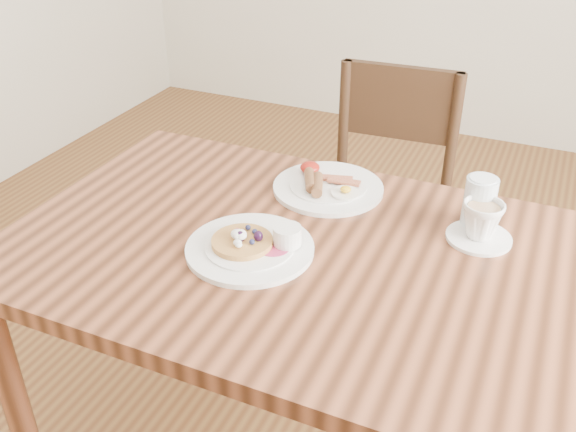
# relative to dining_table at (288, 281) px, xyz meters

# --- Properties ---
(dining_table) EXTENTS (1.20, 0.80, 0.75)m
(dining_table) POSITION_rel_dining_table_xyz_m (0.00, 0.00, 0.00)
(dining_table) COLOR brown
(dining_table) RESTS_ON ground
(chair_far) EXTENTS (0.44, 0.44, 0.88)m
(chair_far) POSITION_rel_dining_table_xyz_m (0.01, 0.75, -0.16)
(chair_far) COLOR black
(chair_far) RESTS_ON ground
(pancake_plate) EXTENTS (0.27, 0.27, 0.06)m
(pancake_plate) POSITION_rel_dining_table_xyz_m (-0.06, -0.05, 0.11)
(pancake_plate) COLOR white
(pancake_plate) RESTS_ON dining_table
(breakfast_plate) EXTENTS (0.27, 0.27, 0.04)m
(breakfast_plate) POSITION_rel_dining_table_xyz_m (-0.01, 0.26, 0.11)
(breakfast_plate) COLOR white
(breakfast_plate) RESTS_ON dining_table
(teacup_saucer) EXTENTS (0.14, 0.14, 0.09)m
(teacup_saucer) POSITION_rel_dining_table_xyz_m (0.37, 0.18, 0.14)
(teacup_saucer) COLOR white
(teacup_saucer) RESTS_ON dining_table
(water_glass) EXTENTS (0.07, 0.07, 0.12)m
(water_glass) POSITION_rel_dining_table_xyz_m (0.35, 0.24, 0.16)
(water_glass) COLOR silver
(water_glass) RESTS_ON dining_table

